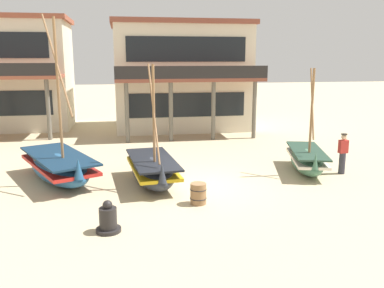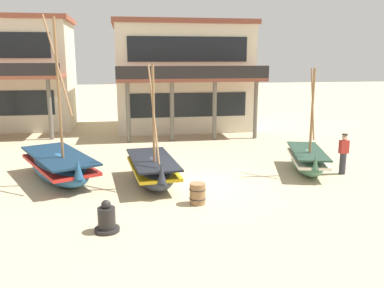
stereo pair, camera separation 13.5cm
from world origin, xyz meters
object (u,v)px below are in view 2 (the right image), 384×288
(fishing_boat_near_left, at_px, (153,170))
(harbor_building_main, at_px, (182,75))
(fishing_boat_far_right, at_px, (307,160))
(wooden_barrel, at_px, (198,194))
(fisherman_by_hull, at_px, (343,154))
(fishing_boat_centre_large, at_px, (59,166))
(capstan_winch, at_px, (107,219))

(fishing_boat_near_left, distance_m, harbor_building_main, 13.47)
(fishing_boat_far_right, bearing_deg, wooden_barrel, -149.79)
(wooden_barrel, bearing_deg, fishing_boat_far_right, 30.21)
(fishing_boat_far_right, height_order, fisherman_by_hull, fishing_boat_far_right)
(fishing_boat_near_left, distance_m, fisherman_by_hull, 7.82)
(fishing_boat_near_left, height_order, wooden_barrel, fishing_boat_near_left)
(harbor_building_main, bearing_deg, wooden_barrel, -96.13)
(fishing_boat_near_left, relative_size, wooden_barrel, 6.42)
(fisherman_by_hull, height_order, harbor_building_main, harbor_building_main)
(fishing_boat_centre_large, xyz_separation_m, capstan_winch, (1.98, -5.17, -0.24))
(fishing_boat_far_right, bearing_deg, fishing_boat_near_left, -174.40)
(fishing_boat_near_left, xyz_separation_m, harbor_building_main, (2.93, 12.81, 2.95))
(fishing_boat_centre_large, xyz_separation_m, fisherman_by_hull, (11.36, -0.95, 0.24))
(wooden_barrel, xyz_separation_m, harbor_building_main, (1.63, 15.21, 3.16))
(fishing_boat_near_left, xyz_separation_m, fishing_boat_centre_large, (-3.54, 1.04, 0.03))
(wooden_barrel, bearing_deg, harbor_building_main, 83.87)
(fishing_boat_centre_large, relative_size, harbor_building_main, 0.70)
(fishing_boat_centre_large, distance_m, capstan_winch, 5.54)
(harbor_building_main, bearing_deg, fishing_boat_near_left, -102.88)
(wooden_barrel, bearing_deg, fisherman_by_hull, 20.93)
(fishing_boat_centre_large, bearing_deg, fishing_boat_near_left, -16.39)
(fishing_boat_far_right, distance_m, harbor_building_main, 13.03)
(wooden_barrel, bearing_deg, capstan_winch, -148.78)
(fisherman_by_hull, bearing_deg, fishing_boat_far_right, 157.36)
(fishing_boat_far_right, xyz_separation_m, harbor_building_main, (-3.58, 12.17, 2.98))
(fishing_boat_near_left, distance_m, fishing_boat_centre_large, 3.69)
(fisherman_by_hull, height_order, capstan_winch, fisherman_by_hull)
(capstan_winch, distance_m, harbor_building_main, 17.81)
(fishing_boat_near_left, distance_m, fishing_boat_far_right, 6.54)
(wooden_barrel, bearing_deg, fishing_boat_centre_large, 144.62)
(capstan_winch, bearing_deg, fishing_boat_near_left, 69.30)
(fisherman_by_hull, distance_m, harbor_building_main, 13.88)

